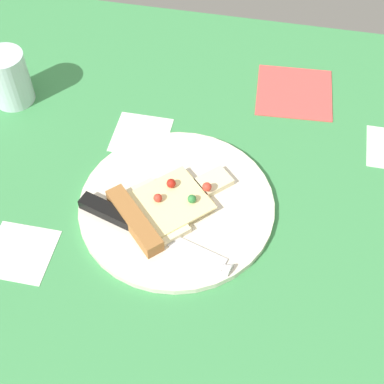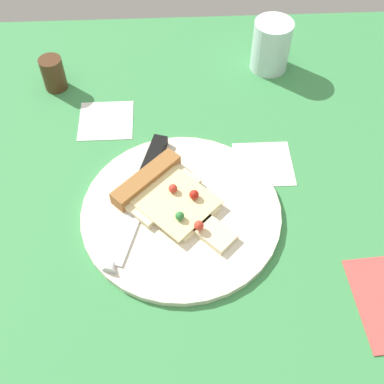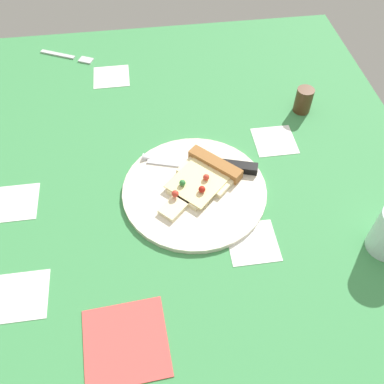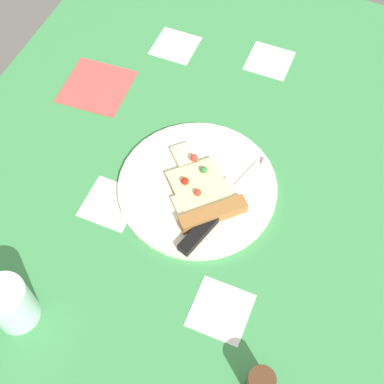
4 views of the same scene
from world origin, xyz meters
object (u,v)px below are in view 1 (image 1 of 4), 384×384
at_px(pizza_slice, 162,207).
at_px(napkin, 294,92).
at_px(knife, 139,226).
at_px(plate, 177,205).
at_px(drinking_glass, 9,78).

distance_m(pizza_slice, napkin, 0.34).
xyz_separation_m(knife, napkin, (-0.19, -0.34, -0.01)).
distance_m(plate, napkin, 0.32).
bearing_deg(drinking_glass, napkin, -166.74).
distance_m(pizza_slice, knife, 0.04).
xyz_separation_m(plate, napkin, (-0.15, -0.28, -0.00)).
bearing_deg(pizza_slice, knife, -77.70).
distance_m(plate, drinking_glass, 0.37).
height_order(drinking_glass, napkin, drinking_glass).
distance_m(plate, knife, 0.07).
bearing_deg(drinking_glass, knife, 141.14).
bearing_deg(pizza_slice, napkin, 106.61).
xyz_separation_m(plate, drinking_glass, (0.32, -0.17, 0.04)).
relative_size(pizza_slice, knife, 0.76).
xyz_separation_m(plate, pizza_slice, (0.02, 0.02, 0.01)).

